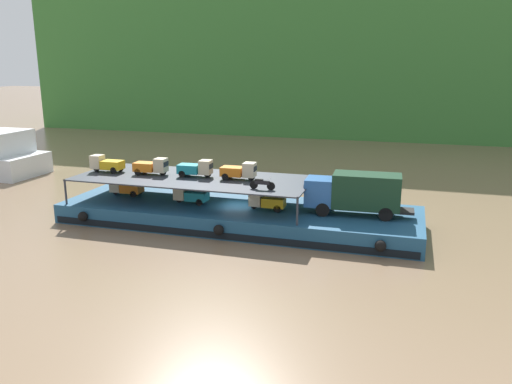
{
  "coord_description": "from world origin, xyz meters",
  "views": [
    {
      "loc": [
        12.51,
        -36.31,
        12.33
      ],
      "look_at": [
        1.47,
        0.0,
        2.7
      ],
      "focal_mm": 35.76,
      "sensor_mm": 36.0,
      "label": 1
    }
  ],
  "objects": [
    {
      "name": "mini_truck_lower_stern",
      "position": [
        -10.11,
        0.35,
        2.19
      ],
      "size": [
        2.78,
        1.27,
        1.38
      ],
      "color": "orange",
      "rests_on": "cargo_barge"
    },
    {
      "name": "hillside_far_bank",
      "position": [
        0.0,
        63.57,
        20.41
      ],
      "size": [
        113.4,
        33.61,
        36.23
      ],
      "color": "#387533",
      "rests_on": "ground"
    },
    {
      "name": "mini_truck_upper_mid",
      "position": [
        -7.42,
        0.03,
        4.19
      ],
      "size": [
        2.77,
        1.25,
        1.38
      ],
      "color": "orange",
      "rests_on": "cargo_rack"
    },
    {
      "name": "motorcycle_upper_port",
      "position": [
        2.59,
        -2.18,
        3.93
      ],
      "size": [
        1.9,
        0.55,
        0.87
      ],
      "color": "black",
      "rests_on": "cargo_rack"
    },
    {
      "name": "mini_truck_lower_mid",
      "position": [
        2.44,
        -0.44,
        2.19
      ],
      "size": [
        2.77,
        1.25,
        1.38
      ],
      "color": "gold",
      "rests_on": "cargo_barge"
    },
    {
      "name": "ground_plane",
      "position": [
        0.0,
        0.0,
        0.0
      ],
      "size": [
        400.0,
        400.0,
        0.0
      ],
      "primitive_type": "plane",
      "color": "#7F664C"
    },
    {
      "name": "mini_truck_lower_aft",
      "position": [
        -3.84,
        -0.44,
        2.19
      ],
      "size": [
        2.75,
        1.22,
        1.38
      ],
      "color": "teal",
      "rests_on": "cargo_barge"
    },
    {
      "name": "cargo_barge",
      "position": [
        0.0,
        -0.03,
        0.75
      ],
      "size": [
        27.97,
        8.69,
        1.5
      ],
      "color": "navy",
      "rests_on": "ground"
    },
    {
      "name": "cargo_rack",
      "position": [
        -3.8,
        0.0,
        3.44
      ],
      "size": [
        18.77,
        7.28,
        2.0
      ],
      "color": "#2D333D",
      "rests_on": "cargo_barge"
    },
    {
      "name": "mini_truck_upper_stern",
      "position": [
        -11.52,
        -0.1,
        4.19
      ],
      "size": [
        2.76,
        1.23,
        1.38
      ],
      "color": "gold",
      "rests_on": "cargo_rack"
    },
    {
      "name": "mini_truck_upper_bow",
      "position": [
        -0.01,
        0.37,
        4.19
      ],
      "size": [
        2.76,
        1.24,
        1.38
      ],
      "color": "orange",
      "rests_on": "cargo_rack"
    },
    {
      "name": "covered_lorry",
      "position": [
        9.0,
        0.13,
        3.19
      ],
      "size": [
        7.91,
        2.51,
        3.1
      ],
      "color": "#285BA3",
      "rests_on": "cargo_barge"
    },
    {
      "name": "mini_truck_upper_fore",
      "position": [
        -3.64,
        0.32,
        4.19
      ],
      "size": [
        2.78,
        1.26,
        1.38
      ],
      "color": "teal",
      "rests_on": "cargo_rack"
    }
  ]
}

